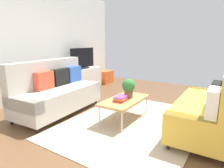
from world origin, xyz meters
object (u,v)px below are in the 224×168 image
Objects in this scene: tv_console at (83,79)px; potted_plant at (129,87)px; table_book_0 at (121,100)px; vase_1 at (71,67)px; vase_0 at (68,68)px; couch_green at (210,107)px; coffee_table at (125,100)px; couch_beige at (57,91)px; bottle_0 at (78,67)px; storage_trunk at (105,77)px; tv at (83,59)px.

tv_console is 2.75m from potted_plant.
vase_1 reaches higher than table_book_0.
tv_console is 7.99× the size of vase_0.
coffee_table is at bearing 100.38° from couch_green.
couch_beige is 11.57× the size of vase_1.
vase_1 is 0.96× the size of bottle_0.
tv_console is 2.69× the size of storage_trunk.
couch_beige is 11.14× the size of vase_0.
storage_trunk is at bearing 42.58° from potted_plant.
couch_green is 3.87m from bottle_0.
potted_plant is 2.54m from vase_0.
vase_1 is (0.93, 2.41, 0.10)m from potted_plant.
couch_green is 1.74× the size of coffee_table.
couch_beige is 1.66m from vase_0.
coffee_table is 0.79× the size of tv_console.
table_book_0 reaches higher than coffee_table.
coffee_table is at bearing 101.50° from couch_beige.
vase_1 is at bearing 174.41° from storage_trunk.
potted_plant is (-1.36, -2.36, 0.31)m from tv_console.
tv is (1.89, 0.91, 0.50)m from couch_beige.
couch_beige is 1.78× the size of coffee_table.
tv is 4.17× the size of table_book_0.
couch_beige is at bearing -151.41° from bottle_0.
storage_trunk reaches higher than coffee_table.
vase_0 is (-0.58, 0.05, 0.41)m from tv_console.
couch_green is 11.34× the size of vase_1.
coffee_table is at bearing -110.84° from vase_0.
couch_green is 4.35m from storage_trunk.
table_book_0 reaches higher than storage_trunk.
storage_trunk is (2.60, 2.26, -0.17)m from coffee_table.
tv_console is (1.50, 2.36, -0.07)m from coffee_table.
potted_plant reaches higher than table_book_0.
potted_plant is (0.13, -0.01, 0.23)m from coffee_table.
table_book_0 is 1.36× the size of bottle_0.
potted_plant is 2.07× the size of bottle_0.
tv_console is at bearing 55.07° from table_book_0.
potted_plant is at bearing -111.12° from vase_1.
table_book_0 is 2.70m from vase_1.
tv reaches higher than storage_trunk.
couch_beige is at bearing 99.90° from table_book_0.
bottle_0 reaches higher than vase_0.
coffee_table is at bearing -2.59° from table_book_0.
couch_beige is 2.11m from tv_console.
tv is (-0.00, -0.02, 0.63)m from tv_console.
table_book_0 is (-1.64, -2.33, -0.51)m from tv.
coffee_table is 2.65m from bottle_0.
potted_plant is at bearing -115.60° from bottle_0.
tv_console is (1.89, 0.93, -0.13)m from couch_beige.
coffee_table is 6.52× the size of vase_1.
couch_beige is 1.02× the size of couch_green.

